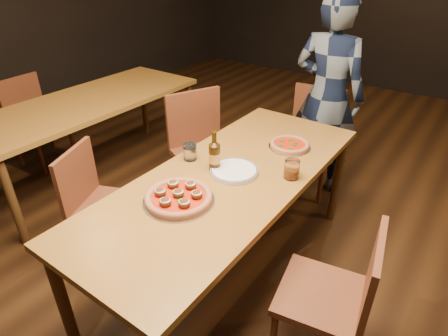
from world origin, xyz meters
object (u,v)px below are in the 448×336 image
Objects in this scene: chair_end at (309,141)px; pizza_meatball at (179,197)px; amber_glass at (292,169)px; chair_main_sw at (207,154)px; chair_main_nw at (108,206)px; pizza_margherita at (290,145)px; table_main at (229,185)px; chair_main_e at (322,295)px; chair_nbr_left at (39,122)px; table_left at (88,108)px; beer_bottle at (215,157)px; plate_stack at (234,171)px; water_glass at (190,152)px; diner at (327,96)px.

chair_end is 1.62m from pizza_meatball.
chair_end is 8.52× the size of amber_glass.
amber_glass is (0.86, -0.33, 0.32)m from chair_main_sw.
amber_glass is (1.02, 0.52, 0.38)m from chair_main_nw.
amber_glass is at bearing -61.74° from pizza_margherita.
table_main is 0.77m from chair_main_e.
table_left is at bearing -81.50° from chair_nbr_left.
beer_bottle is at bearing 179.63° from table_main.
table_main is 1.73m from table_left.
chair_end is 1.24m from plate_stack.
table_main is 7.32× the size of plate_stack.
plate_stack is (0.73, 0.37, 0.34)m from chair_main_nw.
chair_main_e is 3.21× the size of pizza_margherita.
table_left is 1.43m from water_glass.
amber_glass is at bearing 31.05° from table_main.
beer_bottle is 1.38m from diner.
chair_main_sw reaches higher than chair_main_nw.
pizza_margherita is at bearing 6.65° from table_left.
pizza_meatball reaches higher than plate_stack.
diner is at bearing 89.24° from table_main.
chair_main_sw reaches higher than chair_end.
chair_main_nw reaches higher than water_glass.
table_left is 2.01m from amber_glass.
chair_main_nw is at bearing -111.41° from chair_nbr_left.
chair_end is 1.15m from amber_glass.
chair_main_sw is 0.90m from chair_end.
chair_main_sw is at bearing -130.20° from chair_main_e.
amber_glass is 0.07× the size of diner.
chair_main_e reaches higher than table_main.
water_glass is at bearing -11.53° from table_left.
plate_stack is 0.33m from amber_glass.
beer_bottle is 2.23× the size of amber_glass.
beer_bottle is at bearing -84.27° from chair_main_nw.
diner reaches higher than pizza_margherita.
chair_end reaches higher than amber_glass.
pizza_meatball is 0.44m from water_glass.
plate_stack is (0.08, 0.39, -0.01)m from pizza_meatball.
chair_end is 3.82× the size of beer_bottle.
chair_main_sw is 1.13× the size of chair_main_e.
pizza_meatball is at bearing -115.02° from chair_main_nw.
plate_stack is at bearing -152.89° from amber_glass.
table_main is 0.83m from chair_main_nw.
diner is (2.34, 1.22, 0.38)m from chair_nbr_left.
table_left is 1.84m from pizza_margherita.
water_glass reaches higher than pizza_margherita.
pizza_meatball is at bearing -125.76° from chair_main_sw.
beer_bottle reaches higher than amber_glass.
chair_end is 3.36× the size of plate_stack.
plate_stack is at bearing 3.40° from water_glass.
table_main is 0.38m from pizza_meatball.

